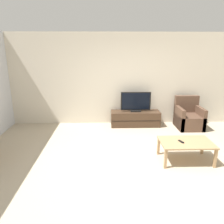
% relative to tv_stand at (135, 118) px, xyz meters
% --- Properties ---
extents(ground_plane, '(24.00, 24.00, 0.00)m').
position_rel_tv_stand_xyz_m(ground_plane, '(-0.23, -2.27, -0.22)').
color(ground_plane, tan).
extents(wall_back, '(12.00, 0.06, 2.70)m').
position_rel_tv_stand_xyz_m(wall_back, '(-0.23, 0.31, 1.13)').
color(wall_back, beige).
rests_on(wall_back, ground).
extents(tv_stand, '(1.45, 0.48, 0.44)m').
position_rel_tv_stand_xyz_m(tv_stand, '(0.00, 0.00, 0.00)').
color(tv_stand, '#422D1E').
rests_on(tv_stand, ground).
extents(tv, '(0.88, 0.18, 0.58)m').
position_rel_tv_stand_xyz_m(tv, '(-0.00, -0.00, 0.49)').
color(tv, black).
rests_on(tv, tv_stand).
extents(armchair, '(0.70, 0.76, 0.90)m').
position_rel_tv_stand_xyz_m(armchair, '(1.54, -0.21, 0.07)').
color(armchair, brown).
rests_on(armchair, ground).
extents(coffee_table, '(1.05, 0.67, 0.42)m').
position_rel_tv_stand_xyz_m(coffee_table, '(0.75, -2.17, 0.15)').
color(coffee_table, '#A37F56').
rests_on(coffee_table, ground).
extents(remote, '(0.09, 0.15, 0.02)m').
position_rel_tv_stand_xyz_m(remote, '(0.64, -2.18, 0.21)').
color(remote, black).
rests_on(remote, coffee_table).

